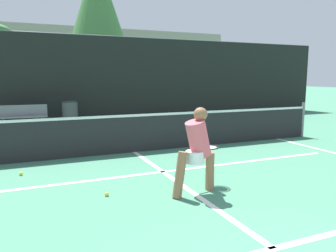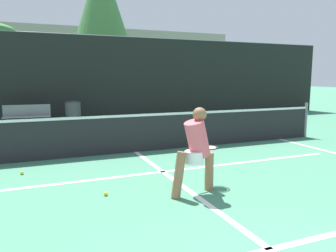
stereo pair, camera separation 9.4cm
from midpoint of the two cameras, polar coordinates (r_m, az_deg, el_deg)
name	(u,v)px [view 1 (the left image)]	position (r m, az deg, el deg)	size (l,w,h in m)	color
court_baseline_near	(274,249)	(3.96, 17.21, -19.74)	(11.00, 0.10, 0.01)	white
court_service_line	(163,172)	(6.52, -1.33, -7.97)	(8.25, 0.10, 0.01)	white
court_center_mark	(177,181)	(5.95, 1.05, -9.61)	(0.10, 5.06, 0.01)	white
net	(134,132)	(8.14, -6.27, -1.03)	(11.09, 0.09, 1.07)	slate
fence_back	(89,79)	(14.13, -13.84, 7.98)	(24.00, 0.06, 3.58)	black
player_practicing	(197,148)	(5.22, 4.61, -3.78)	(1.09, 0.70, 1.39)	#8C6042
tennis_ball_scattered_1	(198,153)	(7.97, 4.89, -4.73)	(0.07, 0.07, 0.07)	#D1E033
tennis_ball_scattered_4	(21,174)	(6.91, -24.60, -7.54)	(0.07, 0.07, 0.07)	#D1E033
tennis_ball_scattered_5	(107,194)	(5.35, -11.14, -11.53)	(0.07, 0.07, 0.07)	#D1E033
courtside_bench	(24,116)	(12.89, -24.03, 1.60)	(1.63, 0.46, 0.86)	slate
trash_bin	(70,114)	(13.01, -16.88, 2.10)	(0.61, 0.61, 0.96)	#3F3F42
parked_car	(110,101)	(17.94, -10.28, 4.26)	(1.65, 4.36, 1.34)	silver
tree_east	(118,58)	(19.25, -8.81, 11.54)	(2.86, 2.86, 3.40)	brown
building_far	(53,62)	(33.81, -19.54, 10.48)	(36.00, 2.40, 6.60)	gray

